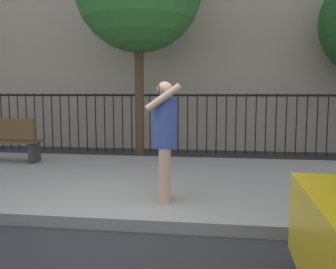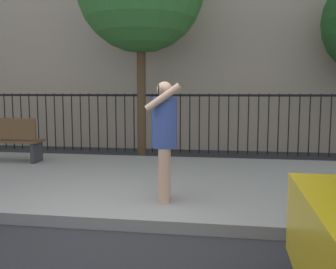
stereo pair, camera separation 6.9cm
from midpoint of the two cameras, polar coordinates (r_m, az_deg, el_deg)
name	(u,v)px [view 2 (the right image)]	position (r m, az deg, el deg)	size (l,w,h in m)	color
ground_plane	(109,231)	(4.72, -8.38, -14.07)	(60.00, 60.00, 0.00)	#28282B
sidewalk	(147,182)	(6.74, -2.82, -7.06)	(28.00, 4.40, 0.15)	gray
iron_fence	(176,115)	(10.22, 1.34, 2.92)	(12.03, 0.04, 1.60)	black
pedestrian_on_phone	(165,133)	(5.15, -0.10, 0.29)	(0.48, 0.66, 1.63)	tan
street_bench	(4,139)	(8.81, -23.20, -0.58)	(1.60, 0.45, 0.95)	brown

